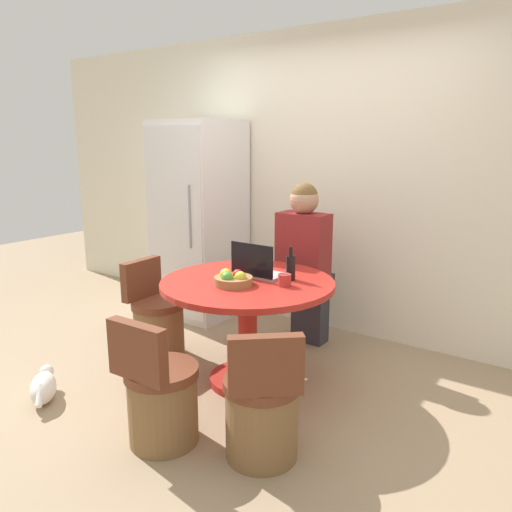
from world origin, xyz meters
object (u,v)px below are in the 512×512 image
Objects in this scene: refrigerator at (199,220)px; chair_near_camera at (160,399)px; dining_table at (248,308)px; person_seated at (305,257)px; laptop at (257,269)px; cat at (43,387)px; chair_near_right_corner at (262,412)px; chair_left_side at (157,323)px; fruit_bowl at (233,279)px; bottle at (291,267)px.

chair_near_camera is (1.27, -1.78, -0.66)m from refrigerator.
dining_table is 0.87× the size of person_seated.
refrigerator is 5.41× the size of laptop.
dining_table is 0.28m from laptop.
laptop is at bearing -32.92° from refrigerator.
cat is at bearing -134.32° from dining_table.
refrigerator reaches higher than chair_near_right_corner.
chair_near_right_corner is 1.09m from laptop.
laptop is (0.85, 0.15, 0.53)m from chair_left_side.
dining_table is 0.27m from fruit_bowl.
chair_near_camera is at bearing -100.95° from bottle.
bottle is at bearing 38.53° from dining_table.
chair_near_right_corner is 2.11× the size of cat.
refrigerator is 1.49m from laptop.
dining_table is 1.43m from cat.
laptop is 1.36× the size of fruit_bowl.
cat is at bearing 4.84° from chair_near_camera.
refrigerator is 7.34× the size of fruit_bowl.
fruit_bowl is (-0.01, -0.26, -0.02)m from laptop.
person_seated is 3.76× the size of cat.
person_seated is at bearing -90.42° from chair_near_camera.
person_seated is 3.95× the size of laptop.
chair_near_camera reaches higher than dining_table.
chair_left_side is at bearing -168.76° from bottle.
refrigerator reaches higher than chair_near_camera.
refrigerator is at bearing 19.85° from chair_left_side.
person_seated is (-0.04, 1.66, 0.49)m from chair_near_camera.
chair_near_camera is 2.11× the size of cat.
laptop is at bearing 87.89° from fruit_bowl.
laptop is at bearing -94.57° from chair_near_right_corner.
person_seated reaches higher than chair_left_side.
bottle is at bearing -109.03° from chair_near_right_corner.
dining_table is 3.44× the size of laptop.
person_seated is at bearing 90.93° from dining_table.
chair_near_right_corner reaches higher than dining_table.
dining_table is at bearing -141.47° from bottle.
chair_near_camera is at bearing -133.04° from cat.
chair_left_side is 2.11× the size of cat.
cat is (-0.09, -0.94, -0.17)m from chair_left_side.
refrigerator is 1.37× the size of person_seated.
chair_near_right_corner is at bearing 126.69° from laptop.
laptop is 0.26m from fruit_bowl.
chair_left_side is at bearing -44.76° from chair_near_camera.
refrigerator is 1.25m from person_seated.
chair_left_side is 1.21m from chair_near_camera.
laptop reaches higher than chair_near_camera.
cat is at bearing -135.59° from bottle.
dining_table is at bearing -90.00° from chair_left_side.
chair_near_camera is at bearing -19.73° from chair_near_right_corner.
person_seated is (0.84, 0.84, 0.49)m from chair_left_side.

